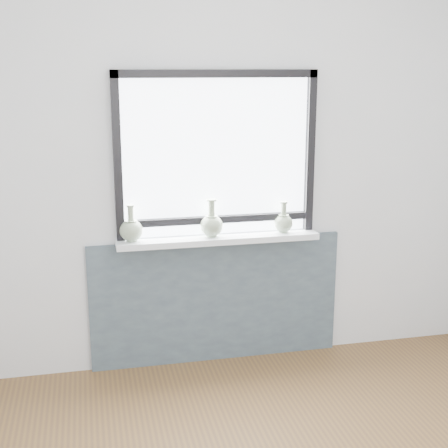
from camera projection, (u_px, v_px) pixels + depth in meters
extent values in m
cube|color=silver|center=(215.00, 173.00, 4.04)|extent=(3.60, 0.02, 2.60)
cube|color=#4F626C|center=(217.00, 300.00, 4.22)|extent=(1.70, 0.03, 0.86)
cube|color=white|center=(219.00, 239.00, 4.05)|extent=(1.32, 0.18, 0.04)
cube|color=black|center=(117.00, 157.00, 3.83)|extent=(0.05, 0.06, 1.05)
cube|color=black|center=(310.00, 152.00, 4.09)|extent=(0.05, 0.06, 1.05)
cube|color=black|center=(217.00, 74.00, 3.84)|extent=(1.30, 0.06, 0.05)
cube|color=black|center=(217.00, 219.00, 4.06)|extent=(1.20, 0.05, 0.04)
cube|color=white|center=(216.00, 158.00, 3.99)|extent=(1.20, 0.01, 1.00)
cylinder|color=#95A988|center=(132.00, 240.00, 3.93)|extent=(0.07, 0.07, 0.01)
ellipsoid|color=#95A988|center=(131.00, 231.00, 3.91)|extent=(0.15, 0.15, 0.14)
cone|color=#95A988|center=(131.00, 223.00, 3.90)|extent=(0.08, 0.08, 0.03)
cylinder|color=#95A988|center=(131.00, 215.00, 3.88)|extent=(0.04, 0.04, 0.11)
cylinder|color=#95A988|center=(130.00, 206.00, 3.87)|extent=(0.05, 0.05, 0.01)
cylinder|color=#95A988|center=(212.00, 236.00, 4.04)|extent=(0.07, 0.07, 0.01)
ellipsoid|color=#95A988|center=(212.00, 226.00, 4.02)|extent=(0.15, 0.15, 0.14)
cone|color=#95A988|center=(212.00, 218.00, 4.01)|extent=(0.08, 0.08, 0.03)
cylinder|color=#95A988|center=(212.00, 210.00, 3.99)|extent=(0.04, 0.04, 0.12)
cylinder|color=#95A988|center=(211.00, 200.00, 3.98)|extent=(0.07, 0.07, 0.01)
cylinder|color=#95A988|center=(283.00, 231.00, 4.14)|extent=(0.06, 0.06, 0.01)
ellipsoid|color=#95A988|center=(283.00, 223.00, 4.13)|extent=(0.13, 0.13, 0.12)
cone|color=#95A988|center=(284.00, 217.00, 4.12)|extent=(0.07, 0.07, 0.03)
cylinder|color=#95A988|center=(284.00, 210.00, 4.10)|extent=(0.04, 0.04, 0.10)
cylinder|color=#95A988|center=(284.00, 202.00, 4.09)|extent=(0.05, 0.05, 0.01)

